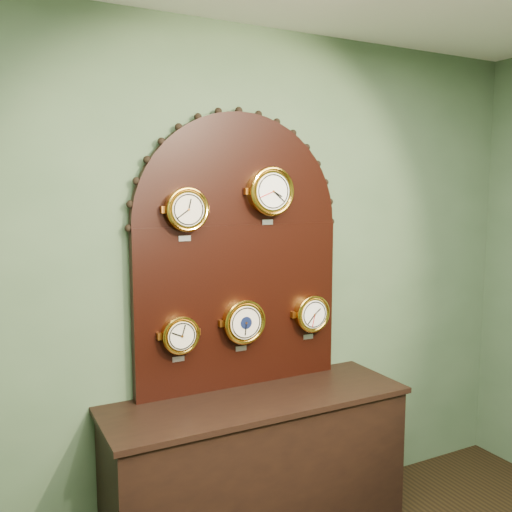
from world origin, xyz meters
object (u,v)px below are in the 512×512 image
hygrometer (180,335)px  shop_counter (258,474)px  display_board (239,244)px  barometer (244,322)px  tide_clock (311,313)px  roman_clock (186,209)px  arabic_clock (271,191)px

hygrometer → shop_counter: bearing=-22.5°
display_board → hygrometer: size_ratio=6.06×
barometer → tide_clock: bearing=0.1°
roman_clock → arabic_clock: (0.48, -0.00, 0.09)m
hygrometer → display_board: bearing=10.1°
roman_clock → hygrometer: roman_clock is taller
display_board → barometer: 0.43m
shop_counter → tide_clock: (0.43, 0.15, 0.80)m
shop_counter → hygrometer: 0.88m
shop_counter → display_board: size_ratio=1.05×
shop_counter → roman_clock: size_ratio=5.78×
shop_counter → roman_clock: roman_clock is taller
display_board → barometer: (-0.01, -0.07, -0.42)m
roman_clock → shop_counter: bearing=-25.2°
shop_counter → tide_clock: bearing=19.6°
arabic_clock → tide_clock: bearing=0.2°
barometer → tide_clock: (0.44, 0.00, -0.00)m
arabic_clock → hygrometer: bearing=179.8°
arabic_clock → display_board: bearing=156.7°
shop_counter → tide_clock: 0.93m
roman_clock → arabic_clock: bearing=-0.1°
arabic_clock → barometer: arabic_clock is taller
hygrometer → arabic_clock: bearing=-0.2°
roman_clock → tide_clock: roman_clock is taller
arabic_clock → barometer: (-0.17, 0.00, -0.70)m
barometer → roman_clock: bearing=179.9°
hygrometer → barometer: 0.37m
display_board → tide_clock: 0.61m
shop_counter → barometer: 0.82m
display_board → roman_clock: (-0.33, -0.07, 0.19)m
arabic_clock → tide_clock: size_ratio=1.17×
shop_counter → barometer: bearing=93.0°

